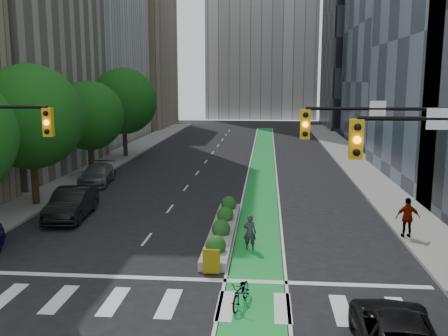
% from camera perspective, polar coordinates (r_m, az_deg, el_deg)
% --- Properties ---
extents(ground, '(160.00, 160.00, 0.00)m').
position_cam_1_polar(ground, '(19.24, -5.71, -13.89)').
color(ground, black).
rests_on(ground, ground).
extents(sidewalk_left, '(3.60, 90.00, 0.15)m').
position_cam_1_polar(sidewalk_left, '(45.57, -14.56, -0.05)').
color(sidewalk_left, gray).
rests_on(sidewalk_left, ground).
extents(sidewalk_right, '(3.60, 90.00, 0.15)m').
position_cam_1_polar(sidewalk_right, '(43.79, 15.98, -0.51)').
color(sidewalk_right, gray).
rests_on(sidewalk_right, ground).
extents(bike_lane_paint, '(2.20, 70.00, 0.01)m').
position_cam_1_polar(bike_lane_paint, '(47.91, 4.46, 0.64)').
color(bike_lane_paint, green).
rests_on(bike_lane_paint, ground).
extents(building_tan_far, '(14.00, 16.00, 26.00)m').
position_cam_1_polar(building_tan_far, '(86.65, -10.99, 13.29)').
color(building_tan_far, tan).
rests_on(building_tan_far, ground).
extents(building_dark_end, '(14.00, 18.00, 28.00)m').
position_cam_1_polar(building_dark_end, '(87.11, 16.44, 13.71)').
color(building_dark_end, black).
rests_on(building_dark_end, ground).
extents(tree_mid, '(6.40, 6.40, 8.78)m').
position_cam_1_polar(tree_mid, '(32.69, -21.23, 5.46)').
color(tree_mid, black).
rests_on(tree_mid, ground).
extents(tree_midfar, '(5.60, 5.60, 7.76)m').
position_cam_1_polar(tree_midfar, '(41.92, -15.18, 5.79)').
color(tree_midfar, black).
rests_on(tree_midfar, ground).
extents(tree_far, '(6.60, 6.60, 9.00)m').
position_cam_1_polar(tree_far, '(51.37, -11.38, 7.49)').
color(tree_far, black).
rests_on(tree_far, ground).
extents(signal_right, '(5.82, 0.51, 7.20)m').
position_cam_1_polar(signal_right, '(18.76, 21.33, 0.19)').
color(signal_right, black).
rests_on(signal_right, ground).
extents(median_planter, '(1.20, 10.26, 1.10)m').
position_cam_1_polar(median_planter, '(25.51, -0.13, -6.87)').
color(median_planter, gray).
rests_on(median_planter, ground).
extents(bicycle, '(1.04, 1.96, 0.98)m').
position_cam_1_polar(bicycle, '(17.94, 1.97, -13.98)').
color(bicycle, gray).
rests_on(bicycle, ground).
extents(cyclist, '(0.67, 0.50, 1.68)m').
position_cam_1_polar(cyclist, '(23.28, 2.96, -7.35)').
color(cyclist, '#332D36').
rests_on(cyclist, ground).
extents(parked_car_left_mid, '(2.24, 5.37, 1.72)m').
position_cam_1_polar(parked_car_left_mid, '(29.69, -17.02, -3.91)').
color(parked_car_left_mid, black).
rests_on(parked_car_left_mid, ground).
extents(parked_car_left_far, '(2.67, 5.34, 1.49)m').
position_cam_1_polar(parked_car_left_far, '(39.00, -14.30, -0.69)').
color(parked_car_left_far, '#545759').
rests_on(parked_car_left_far, ground).
extents(parked_car_right, '(2.64, 5.15, 1.39)m').
position_cam_1_polar(parked_car_right, '(15.71, 19.02, -17.39)').
color(parked_car_right, black).
rests_on(parked_car_right, ground).
extents(pedestrian_far, '(1.16, 0.48, 1.98)m').
position_cam_1_polar(pedestrian_far, '(26.14, 20.26, -5.34)').
color(pedestrian_far, gray).
rests_on(pedestrian_far, sidewalk_right).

